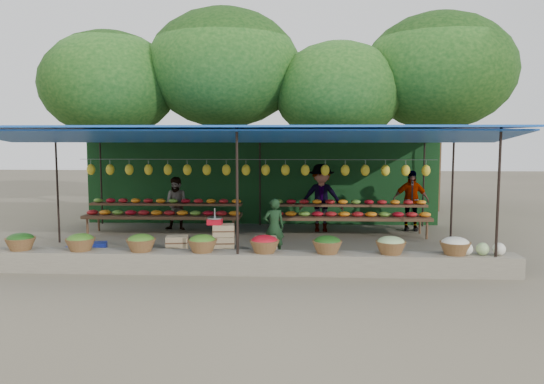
{
  "coord_description": "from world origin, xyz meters",
  "views": [
    {
      "loc": [
        1.15,
        -12.72,
        2.58
      ],
      "look_at": [
        0.5,
        0.2,
        1.27
      ],
      "focal_mm": 35.0,
      "sensor_mm": 36.0,
      "label": 1
    }
  ],
  "objects_px": {
    "weighing_scale": "(215,221)",
    "blue_crate_back": "(95,250)",
    "crate_counter": "(222,246)",
    "vendor_seated": "(274,227)",
    "blue_crate_front": "(78,256)"
  },
  "relations": [
    {
      "from": "crate_counter",
      "to": "vendor_seated",
      "type": "relative_size",
      "value": 1.89
    },
    {
      "from": "crate_counter",
      "to": "vendor_seated",
      "type": "bearing_deg",
      "value": 27.5
    },
    {
      "from": "weighing_scale",
      "to": "blue_crate_front",
      "type": "xyz_separation_m",
      "value": [
        -2.76,
        -0.5,
        -0.68
      ]
    },
    {
      "from": "blue_crate_front",
      "to": "blue_crate_back",
      "type": "xyz_separation_m",
      "value": [
        0.06,
        0.71,
        -0.02
      ]
    },
    {
      "from": "weighing_scale",
      "to": "crate_counter",
      "type": "bearing_deg",
      "value": 0.0
    },
    {
      "from": "crate_counter",
      "to": "blue_crate_front",
      "type": "xyz_separation_m",
      "value": [
        -2.91,
        -0.5,
        -0.14
      ]
    },
    {
      "from": "crate_counter",
      "to": "blue_crate_back",
      "type": "distance_m",
      "value": 2.87
    },
    {
      "from": "crate_counter",
      "to": "vendor_seated",
      "type": "distance_m",
      "value": 1.25
    },
    {
      "from": "crate_counter",
      "to": "vendor_seated",
      "type": "xyz_separation_m",
      "value": [
        1.08,
        0.56,
        0.32
      ]
    },
    {
      "from": "weighing_scale",
      "to": "blue_crate_front",
      "type": "relative_size",
      "value": 0.6
    },
    {
      "from": "blue_crate_front",
      "to": "blue_crate_back",
      "type": "relative_size",
      "value": 1.12
    },
    {
      "from": "weighing_scale",
      "to": "blue_crate_back",
      "type": "height_order",
      "value": "weighing_scale"
    },
    {
      "from": "vendor_seated",
      "to": "blue_crate_back",
      "type": "height_order",
      "value": "vendor_seated"
    },
    {
      "from": "vendor_seated",
      "to": "blue_crate_back",
      "type": "relative_size",
      "value": 2.48
    },
    {
      "from": "crate_counter",
      "to": "blue_crate_back",
      "type": "height_order",
      "value": "crate_counter"
    }
  ]
}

